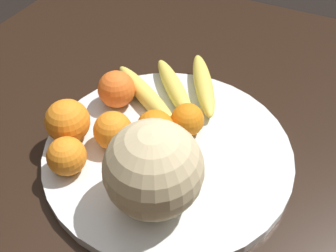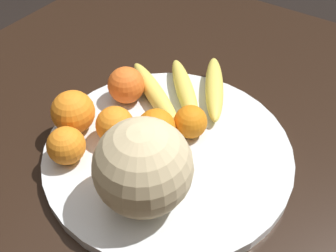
{
  "view_description": "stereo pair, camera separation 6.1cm",
  "coord_description": "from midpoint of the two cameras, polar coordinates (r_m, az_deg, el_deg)",
  "views": [
    {
      "loc": [
        0.32,
        0.22,
        1.2
      ],
      "look_at": [
        -0.07,
        0.02,
        0.77
      ],
      "focal_mm": 42.0,
      "sensor_mm": 36.0,
      "label": 1
    },
    {
      "loc": [
        0.29,
        0.27,
        1.2
      ],
      "look_at": [
        -0.07,
        0.02,
        0.77
      ],
      "focal_mm": 42.0,
      "sensor_mm": 36.0,
      "label": 2
    }
  ],
  "objects": [
    {
      "name": "banana_bunch",
      "position": [
        0.73,
        -1.45,
        5.1
      ],
      "size": [
        0.23,
        0.24,
        0.03
      ],
      "rotation": [
        0.0,
        0.0,
        3.91
      ],
      "color": "brown",
      "rests_on": "fruit_bowl"
    },
    {
      "name": "orange_front_left",
      "position": [
        0.67,
        -16.93,
        0.54
      ],
      "size": [
        0.07,
        0.07,
        0.07
      ],
      "color": "orange",
      "rests_on": "fruit_bowl"
    },
    {
      "name": "orange_back_right",
      "position": [
        0.71,
        -9.94,
        5.18
      ],
      "size": [
        0.07,
        0.07,
        0.07
      ],
      "color": "orange",
      "rests_on": "fruit_bowl"
    },
    {
      "name": "orange_top_small",
      "position": [
        0.64,
        -10.72,
        -0.78
      ],
      "size": [
        0.06,
        0.06,
        0.06
      ],
      "color": "orange",
      "rests_on": "fruit_bowl"
    },
    {
      "name": "orange_back_left",
      "position": [
        0.65,
        0.18,
        0.79
      ],
      "size": [
        0.06,
        0.06,
        0.06
      ],
      "color": "orange",
      "rests_on": "fruit_bowl"
    },
    {
      "name": "melon",
      "position": [
        0.53,
        -5.45,
        -6.47
      ],
      "size": [
        0.14,
        0.14,
        0.14
      ],
      "color": "beige",
      "rests_on": "fruit_bowl"
    },
    {
      "name": "fruit_bowl",
      "position": [
        0.65,
        -2.68,
        -3.79
      ],
      "size": [
        0.41,
        0.41,
        0.02
      ],
      "color": "silver",
      "rests_on": "kitchen_table"
    },
    {
      "name": "kitchen_table",
      "position": [
        0.7,
        -6.86,
        -12.13
      ],
      "size": [
        1.33,
        1.08,
        0.7
      ],
      "color": "black",
      "rests_on": "ground_plane"
    },
    {
      "name": "orange_front_right",
      "position": [
        0.62,
        -17.25,
        -4.36
      ],
      "size": [
        0.06,
        0.06,
        0.06
      ],
      "color": "orange",
      "rests_on": "fruit_bowl"
    },
    {
      "name": "orange_mid_center",
      "position": [
        0.63,
        -4.95,
        -0.49
      ],
      "size": [
        0.06,
        0.06,
        0.06
      ],
      "color": "orange",
      "rests_on": "fruit_bowl"
    }
  ]
}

